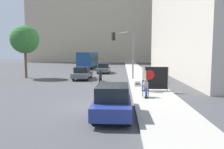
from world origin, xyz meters
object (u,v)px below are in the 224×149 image
at_px(protest_banner, 155,78).
at_px(car_on_road_midblock, 104,68).
at_px(pedestrian_behind, 147,76).
at_px(jogger_on_sidewalk, 144,79).
at_px(street_tree_near_curb, 25,39).
at_px(car_on_road_nearest, 82,73).
at_px(parked_car_curbside, 113,101).
at_px(motorcycle_on_road, 100,77).
at_px(city_bus_on_road, 88,59).
at_px(seated_protester, 145,87).
at_px(traffic_light_pole, 126,46).

bearing_deg(protest_banner, car_on_road_midblock, 108.64).
bearing_deg(pedestrian_behind, protest_banner, 100.10).
height_order(jogger_on_sidewalk, street_tree_near_curb, street_tree_near_curb).
height_order(jogger_on_sidewalk, car_on_road_nearest, jogger_on_sidewalk).
bearing_deg(car_on_road_nearest, parked_car_curbside, -74.04).
bearing_deg(street_tree_near_curb, motorcycle_on_road, -18.20).
relative_size(protest_banner, motorcycle_on_road, 0.92).
relative_size(protest_banner, parked_car_curbside, 0.48).
bearing_deg(pedestrian_behind, motorcycle_on_road, -32.75).
distance_m(pedestrian_behind, motorcycle_on_road, 5.50).
bearing_deg(car_on_road_nearest, motorcycle_on_road, -44.89).
bearing_deg(city_bus_on_road, car_on_road_midblock, -68.87).
height_order(seated_protester, motorcycle_on_road, seated_protester).
relative_size(pedestrian_behind, traffic_light_pole, 0.31).
distance_m(pedestrian_behind, traffic_light_pole, 5.76).
bearing_deg(jogger_on_sidewalk, pedestrian_behind, -72.79).
bearing_deg(car_on_road_midblock, car_on_road_nearest, -103.40).
xyz_separation_m(seated_protester, jogger_on_sidewalk, (0.10, 2.17, 0.29)).
distance_m(protest_banner, traffic_light_pole, 8.03).
bearing_deg(seated_protester, pedestrian_behind, 98.66).
bearing_deg(jogger_on_sidewalk, parked_car_curbside, 98.66).
bearing_deg(jogger_on_sidewalk, car_on_road_midblock, -46.92).
xyz_separation_m(seated_protester, pedestrian_behind, (0.65, 5.13, 0.18)).
bearing_deg(protest_banner, jogger_on_sidewalk, -156.17).
bearing_deg(parked_car_curbside, city_bus_on_road, 100.92).
bearing_deg(protest_banner, pedestrian_behind, 97.41).
bearing_deg(traffic_light_pole, street_tree_near_curb, 172.71).
relative_size(seated_protester, motorcycle_on_road, 0.55).
bearing_deg(city_bus_on_road, motorcycle_on_road, -77.63).
relative_size(pedestrian_behind, motorcycle_on_road, 0.74).
bearing_deg(street_tree_near_curb, parked_car_curbside, -53.84).
bearing_deg(seated_protester, traffic_light_pole, 112.70).
distance_m(protest_banner, parked_car_curbside, 7.10).
height_order(protest_banner, car_on_road_midblock, protest_banner).
distance_m(motorcycle_on_road, street_tree_near_curb, 10.62).
height_order(pedestrian_behind, street_tree_near_curb, street_tree_near_curb).
distance_m(seated_protester, protest_banner, 2.76).
height_order(pedestrian_behind, motorcycle_on_road, pedestrian_behind).
distance_m(seated_protester, city_bus_on_road, 29.55).
xyz_separation_m(seated_protester, motorcycle_on_road, (-3.82, 8.30, -0.26)).
xyz_separation_m(car_on_road_midblock, city_bus_on_road, (-3.90, 10.09, 1.05)).
height_order(pedestrian_behind, city_bus_on_road, city_bus_on_road).
xyz_separation_m(car_on_road_midblock, motorcycle_on_road, (0.50, -9.97, -0.19)).
height_order(traffic_light_pole, parked_car_curbside, traffic_light_pole).
bearing_deg(parked_car_curbside, motorcycle_on_road, 98.51).
height_order(seated_protester, car_on_road_midblock, car_on_road_midblock).
distance_m(car_on_road_nearest, car_on_road_midblock, 7.87).
bearing_deg(street_tree_near_curb, car_on_road_midblock, 38.04).
distance_m(pedestrian_behind, car_on_road_nearest, 8.74).
bearing_deg(parked_car_curbside, jogger_on_sidewalk, 70.91).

